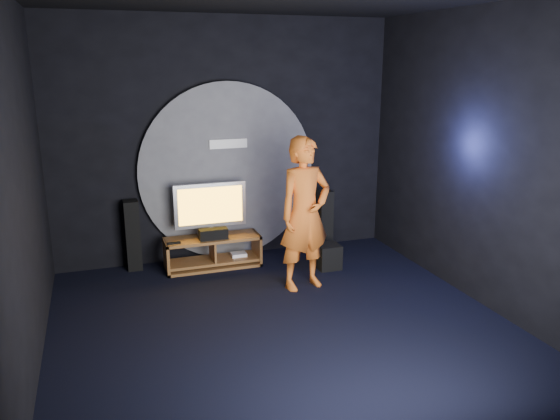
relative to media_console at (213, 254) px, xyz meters
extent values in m
plane|color=black|center=(0.34, -2.05, -0.20)|extent=(5.00, 5.00, 0.00)
cube|color=black|center=(0.34, 0.45, 1.55)|extent=(5.00, 0.04, 3.50)
cube|color=black|center=(0.34, -4.55, 1.55)|extent=(5.00, 0.04, 3.50)
cube|color=black|center=(-2.16, -2.05, 1.55)|extent=(0.04, 5.00, 3.50)
cube|color=black|center=(2.84, -2.05, 1.55)|extent=(0.04, 5.00, 3.50)
cylinder|color=#515156|center=(0.34, 0.39, 1.10)|extent=(2.60, 0.08, 2.60)
cube|color=white|center=(0.34, 0.34, 1.52)|extent=(0.55, 0.03, 0.13)
cube|color=#9F6331|center=(-0.01, 0.00, 0.23)|extent=(1.36, 0.45, 0.04)
cube|color=#9F6331|center=(-0.01, 0.00, -0.10)|extent=(1.31, 0.42, 0.04)
cube|color=#9F6331|center=(-0.66, 0.00, 0.03)|extent=(0.04, 0.45, 0.45)
cube|color=#9F6331|center=(0.65, 0.00, 0.03)|extent=(0.04, 0.45, 0.45)
cube|color=#9F6331|center=(-0.01, 0.00, 0.07)|extent=(0.03, 0.40, 0.29)
cube|color=#9F6331|center=(-0.01, 0.00, -0.18)|extent=(1.36, 0.45, 0.04)
cube|color=white|center=(0.37, 0.00, -0.05)|extent=(0.22, 0.16, 0.05)
cube|color=#AAAAB1|center=(-0.01, 0.07, 0.27)|extent=(0.36, 0.22, 0.04)
cylinder|color=#AAAAB1|center=(-0.01, 0.07, 0.34)|extent=(0.07, 0.07, 0.10)
cube|color=#AAAAB1|center=(-0.01, 0.07, 0.71)|extent=(1.02, 0.06, 0.63)
cube|color=#F3A222|center=(-0.01, 0.04, 0.71)|extent=(0.91, 0.01, 0.52)
cube|color=black|center=(-0.01, -0.09, 0.33)|extent=(0.40, 0.15, 0.15)
cube|color=black|center=(-0.56, -0.12, 0.27)|extent=(0.18, 0.05, 0.02)
cube|color=black|center=(-1.08, 0.29, 0.31)|extent=(0.20, 0.22, 1.00)
cube|color=black|center=(1.72, -0.02, 0.31)|extent=(0.20, 0.22, 1.00)
cube|color=black|center=(1.54, -0.57, -0.02)|extent=(0.32, 0.32, 0.35)
imported|color=orange|center=(0.98, -1.07, 0.80)|extent=(0.80, 0.61, 1.98)
camera|label=1|loc=(-1.47, -7.29, 2.67)|focal=35.00mm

